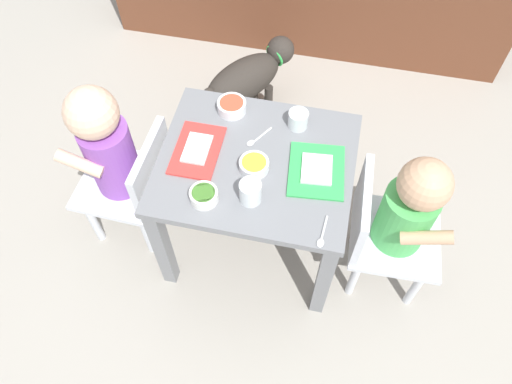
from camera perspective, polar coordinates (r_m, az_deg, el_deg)
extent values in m
plane|color=#9E998E|center=(1.86, 0.00, -5.20)|extent=(7.00, 7.00, 0.00)
cube|color=slate|center=(1.47, 0.00, 3.27)|extent=(0.58, 0.49, 0.03)
cube|color=slate|center=(1.62, -10.69, -6.28)|extent=(0.04, 0.04, 0.45)
cube|color=slate|center=(1.56, 7.78, -9.90)|extent=(0.04, 0.04, 0.45)
cube|color=slate|center=(1.83, -6.54, 5.53)|extent=(0.04, 0.04, 0.45)
cube|color=slate|center=(1.78, 9.67, 2.75)|extent=(0.04, 0.04, 0.45)
cube|color=silver|center=(1.74, -15.08, 0.98)|extent=(0.29, 0.29, 0.02)
cube|color=silver|center=(1.60, -11.88, 2.47)|extent=(0.03, 0.27, 0.22)
cylinder|color=purple|center=(1.63, -16.18, 3.81)|extent=(0.15, 0.15, 0.27)
sphere|color=beige|center=(1.49, -18.40, 8.63)|extent=(0.16, 0.16, 0.16)
cylinder|color=silver|center=(1.93, -15.81, 1.77)|extent=(0.03, 0.03, 0.24)
cylinder|color=silver|center=(1.85, -18.16, -3.18)|extent=(0.03, 0.03, 0.24)
cylinder|color=silver|center=(1.86, -10.29, 0.59)|extent=(0.03, 0.03, 0.24)
cylinder|color=silver|center=(1.77, -12.45, -4.63)|extent=(0.03, 0.03, 0.24)
cylinder|color=beige|center=(1.65, -17.11, 7.87)|extent=(0.15, 0.04, 0.09)
cylinder|color=beige|center=(1.56, -19.59, 3.10)|extent=(0.15, 0.04, 0.09)
cube|color=silver|center=(1.64, 15.67, -4.93)|extent=(0.29, 0.29, 0.02)
cube|color=silver|center=(1.52, 11.98, -2.13)|extent=(0.03, 0.27, 0.22)
cylinder|color=#4CB259|center=(1.54, 16.68, -2.81)|extent=(0.16, 0.16, 0.22)
sphere|color=tan|center=(1.40, 18.84, 0.84)|extent=(0.15, 0.15, 0.15)
cylinder|color=silver|center=(1.73, 17.87, -10.33)|extent=(0.03, 0.03, 0.24)
cylinder|color=silver|center=(1.82, 17.91, -4.58)|extent=(0.03, 0.03, 0.24)
cylinder|color=silver|center=(1.69, 11.22, -9.51)|extent=(0.03, 0.03, 0.24)
cylinder|color=silver|center=(1.79, 11.68, -3.69)|extent=(0.03, 0.03, 0.24)
cylinder|color=tan|center=(1.46, 19.02, -4.98)|extent=(0.15, 0.04, 0.09)
cylinder|color=tan|center=(1.55, 18.99, 0.79)|extent=(0.15, 0.04, 0.09)
ellipsoid|color=#332D28|center=(2.07, -1.48, 12.75)|extent=(0.35, 0.38, 0.16)
sphere|color=#332D28|center=(2.14, 2.84, 15.97)|extent=(0.11, 0.11, 0.11)
sphere|color=black|center=(2.17, 3.65, 16.33)|extent=(0.05, 0.05, 0.05)
torus|color=green|center=(2.13, 2.14, 15.36)|extent=(0.10, 0.08, 0.10)
sphere|color=#332D28|center=(1.98, -5.39, 11.14)|extent=(0.05, 0.05, 0.05)
cylinder|color=#332D28|center=(2.19, 1.44, 10.66)|extent=(0.04, 0.04, 0.14)
cylinder|color=#332D28|center=(2.24, -0.22, 12.01)|extent=(0.04, 0.04, 0.14)
cylinder|color=#332D28|center=(2.10, -2.65, 8.13)|extent=(0.04, 0.04, 0.14)
cylinder|color=#332D28|center=(2.15, -4.28, 9.57)|extent=(0.04, 0.04, 0.14)
cube|color=red|center=(1.49, -6.74, 4.86)|extent=(0.13, 0.20, 0.01)
cube|color=white|center=(1.49, -6.77, 5.05)|extent=(0.07, 0.11, 0.01)
cube|color=green|center=(1.45, 6.97, 2.51)|extent=(0.18, 0.21, 0.01)
cube|color=white|center=(1.44, 7.00, 2.70)|extent=(0.10, 0.11, 0.01)
cylinder|color=white|center=(1.36, -0.64, 0.00)|extent=(0.06, 0.06, 0.07)
cylinder|color=silver|center=(1.37, -0.64, -0.43)|extent=(0.05, 0.05, 0.03)
cylinder|color=white|center=(1.53, 4.86, 8.30)|extent=(0.06, 0.06, 0.06)
cylinder|color=silver|center=(1.54, 4.83, 8.01)|extent=(0.05, 0.05, 0.03)
cylinder|color=white|center=(1.38, -6.01, -0.43)|extent=(0.08, 0.08, 0.04)
cylinder|color=#4C8C33|center=(1.37, -6.06, -0.10)|extent=(0.07, 0.07, 0.01)
cylinder|color=white|center=(1.43, -0.32, 3.11)|extent=(0.09, 0.09, 0.03)
cylinder|color=gold|center=(1.42, -0.32, 3.41)|extent=(0.07, 0.07, 0.01)
cylinder|color=white|center=(1.58, -2.80, 9.77)|extent=(0.09, 0.09, 0.04)
cylinder|color=#D84C33|center=(1.57, -2.83, 10.15)|extent=(0.07, 0.07, 0.01)
cylinder|color=silver|center=(1.52, 0.63, 6.65)|extent=(0.05, 0.07, 0.01)
ellipsoid|color=silver|center=(1.50, -0.62, 5.65)|extent=(0.03, 0.03, 0.01)
cylinder|color=silver|center=(1.35, 7.83, -4.09)|extent=(0.01, 0.08, 0.01)
ellipsoid|color=silver|center=(1.33, 7.40, -5.82)|extent=(0.02, 0.03, 0.01)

